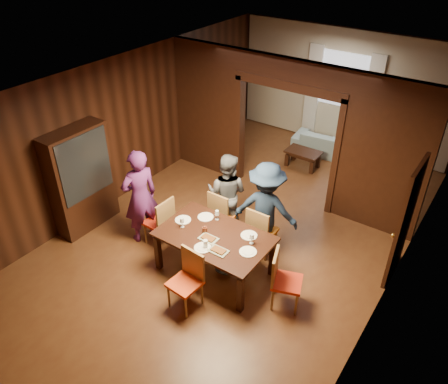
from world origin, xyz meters
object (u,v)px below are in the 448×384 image
Objects in this scene: person_navy at (266,209)px; chair_left at (158,220)px; chair_near at (185,282)px; hutch at (81,180)px; person_purple at (140,197)px; chair_far_l at (224,212)px; chair_far_r at (262,229)px; sofa at (333,144)px; coffee_table at (303,159)px; dining_table at (215,253)px; chair_right at (287,281)px; person_grey at (227,193)px.

chair_left is at bearing 15.23° from person_navy.
hutch is at bearing 173.54° from chair_near.
person_purple is 1.86× the size of chair_far_l.
chair_far_r is 0.48× the size of hutch.
person_purple is 5.31m from sofa.
hutch is at bearing -118.38° from coffee_table.
person_purple is at bearing -106.51° from coffee_table.
person_purple is 1.55m from chair_far_l.
person_purple is at bearing -179.31° from dining_table.
chair_far_l is (0.82, 0.88, 0.00)m from chair_left.
sofa is 5.90m from chair_near.
chair_right reaches higher than coffee_table.
chair_left is at bearing 120.05° from person_purple.
person_grey is 2.13m from chair_right.
person_navy reaches higher than person_grey.
person_purple is 1.00× the size of dining_table.
dining_table is at bearing -84.49° from coffee_table.
person_grey is at bearing 145.41° from chair_left.
person_grey is 1.33m from chair_left.
coffee_table is 4.13m from chair_left.
hutch is (-4.09, -0.36, 0.52)m from chair_right.
chair_right is at bearing 153.76° from chair_far_l.
person_navy is (0.87, -0.09, 0.07)m from person_grey.
chair_right reaches higher than sofa.
chair_far_r is (0.77, -3.18, 0.28)m from coffee_table.
chair_right is at bearing 40.40° from chair_near.
chair_left is (-0.88, -4.03, 0.28)m from coffee_table.
person_navy is at bearing 159.72° from person_grey.
sofa is 1.99× the size of chair_far_r.
chair_far_r is at bearing 84.59° from chair_near.
chair_right is 1.98m from chair_far_l.
dining_table is 1.86× the size of chair_near.
coffee_table is at bearing 64.81° from sofa.
coffee_table is 4.97m from chair_near.
chair_far_r is (0.88, -0.19, -0.31)m from person_grey.
person_navy is 3.25m from coffee_table.
chair_far_l is 0.48× the size of hutch.
chair_far_l is (-0.06, -3.15, 0.28)m from coffee_table.
person_purple is 1.86× the size of chair_near.
hutch is at bearing 28.82° from chair_far_l.
chair_right is at bearing 1.36° from dining_table.
coffee_table is (1.21, 4.09, -0.70)m from person_purple.
chair_right is (1.71, -4.04, 0.28)m from coffee_table.
chair_left is 1.00× the size of chair_near.
chair_left is at bearing 26.68° from chair_far_r.
person_grey is 1.64× the size of chair_far_r.
chair_right is at bearing 5.06° from hutch.
chair_far_r is 1.79m from chair_near.
coffee_table is 3.16m from chair_far_l.
sofa is 5.13m from chair_left.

